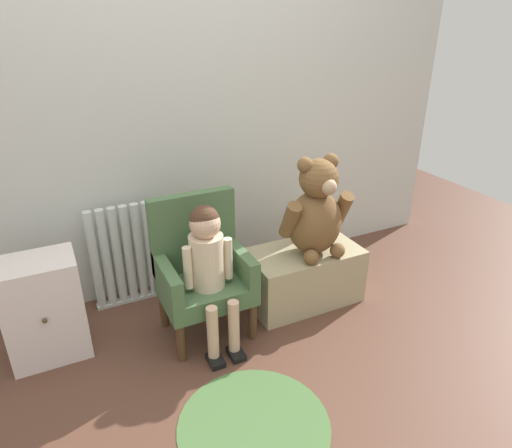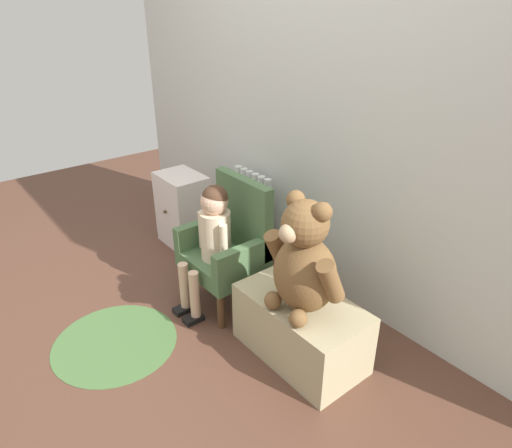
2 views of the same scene
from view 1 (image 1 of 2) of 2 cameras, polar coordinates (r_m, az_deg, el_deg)
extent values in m
plane|color=brown|center=(2.21, 0.47, -20.26)|extent=(6.00, 6.00, 0.00)
cube|color=silver|center=(2.62, -10.85, 16.55)|extent=(3.80, 0.05, 2.40)
cylinder|color=silver|center=(2.69, -19.51, -4.31)|extent=(0.05, 0.05, 0.59)
cylinder|color=silver|center=(2.70, -18.22, -4.06)|extent=(0.05, 0.05, 0.59)
cylinder|color=silver|center=(2.70, -16.93, -3.81)|extent=(0.05, 0.05, 0.59)
cylinder|color=silver|center=(2.71, -15.65, -3.55)|extent=(0.05, 0.05, 0.59)
cylinder|color=silver|center=(2.72, -14.37, -3.30)|extent=(0.05, 0.05, 0.59)
cylinder|color=silver|center=(2.73, -13.11, -3.04)|extent=(0.05, 0.05, 0.59)
cube|color=silver|center=(2.86, -15.55, -9.03)|extent=(0.37, 0.05, 0.02)
cube|color=silver|center=(2.46, -24.98, -9.59)|extent=(0.36, 0.26, 0.53)
sphere|color=#4C3823|center=(2.33, -24.90, -10.91)|extent=(0.02, 0.02, 0.02)
cube|color=#486841|center=(2.40, -6.28, -8.16)|extent=(0.45, 0.37, 0.10)
cube|color=#486841|center=(2.39, -7.87, -0.99)|extent=(0.45, 0.06, 0.43)
cube|color=#486841|center=(2.29, -11.06, -6.73)|extent=(0.06, 0.37, 0.14)
cube|color=#486841|center=(2.39, -2.01, -4.67)|extent=(0.06, 0.37, 0.14)
cylinder|color=#4C331E|center=(2.32, -9.36, -14.36)|extent=(0.04, 0.04, 0.21)
cylinder|color=#4C331E|center=(2.43, -0.44, -11.98)|extent=(0.04, 0.04, 0.21)
cylinder|color=#4C331E|center=(2.56, -11.46, -10.33)|extent=(0.04, 0.04, 0.21)
cylinder|color=#4C331E|center=(2.66, -3.33, -8.38)|extent=(0.04, 0.04, 0.21)
cylinder|color=beige|center=(2.26, -6.15, -4.64)|extent=(0.17, 0.17, 0.28)
sphere|color=#D8AD8E|center=(2.17, -6.40, 0.03)|extent=(0.15, 0.15, 0.15)
sphere|color=#472D1E|center=(2.17, -6.47, 0.53)|extent=(0.14, 0.14, 0.14)
cylinder|color=#D8AD8E|center=(2.26, -5.43, -13.34)|extent=(0.06, 0.06, 0.28)
cube|color=black|center=(2.34, -5.08, -16.62)|extent=(0.07, 0.11, 0.03)
cylinder|color=#D8AD8E|center=(2.29, -2.80, -12.63)|extent=(0.06, 0.06, 0.28)
cube|color=black|center=(2.37, -2.52, -15.89)|extent=(0.07, 0.11, 0.03)
cylinder|color=beige|center=(2.22, -8.52, -5.44)|extent=(0.04, 0.04, 0.22)
cylinder|color=beige|center=(2.28, -3.50, -4.31)|extent=(0.04, 0.04, 0.22)
cube|color=tan|center=(2.70, 5.89, -6.40)|extent=(0.65, 0.36, 0.33)
ellipsoid|color=brown|center=(2.54, 7.33, 0.19)|extent=(0.31, 0.27, 0.37)
sphere|color=brown|center=(2.43, 7.85, 5.67)|extent=(0.21, 0.21, 0.21)
sphere|color=tan|center=(2.36, 9.09, 4.61)|extent=(0.08, 0.08, 0.08)
sphere|color=brown|center=(2.37, 6.17, 7.31)|extent=(0.08, 0.08, 0.08)
sphere|color=brown|center=(2.46, 9.33, 7.75)|extent=(0.08, 0.08, 0.08)
cylinder|color=brown|center=(2.42, 4.28, 0.51)|extent=(0.08, 0.16, 0.22)
cylinder|color=brown|center=(2.59, 10.66, 1.85)|extent=(0.08, 0.16, 0.22)
sphere|color=brown|center=(2.47, 6.92, -4.12)|extent=(0.08, 0.08, 0.08)
sphere|color=brown|center=(2.56, 10.14, -3.27)|extent=(0.08, 0.08, 0.08)
cylinder|color=#476D3A|center=(2.08, -0.27, -23.78)|extent=(0.64, 0.64, 0.01)
camera|label=2|loc=(2.60, 52.70, 17.51)|focal=32.00mm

